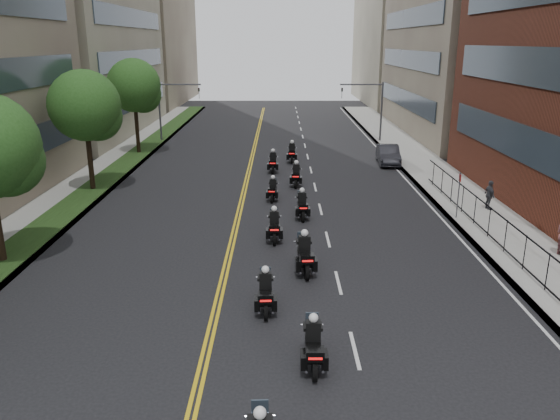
# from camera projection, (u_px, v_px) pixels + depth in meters

# --- Properties ---
(sidewalk_right) EXTENTS (4.00, 90.00, 0.15)m
(sidewalk_right) POSITION_uv_depth(u_px,v_px,m) (447.00, 186.00, 36.19)
(sidewalk_right) COLOR gray
(sidewalk_right) RESTS_ON ground
(sidewalk_left) EXTENTS (4.00, 90.00, 0.15)m
(sidewalk_left) POSITION_uv_depth(u_px,v_px,m) (86.00, 186.00, 36.17)
(sidewalk_left) COLOR gray
(sidewalk_left) RESTS_ON ground
(grass_strip) EXTENTS (2.00, 90.00, 0.04)m
(grass_strip) POSITION_uv_depth(u_px,v_px,m) (98.00, 185.00, 36.14)
(grass_strip) COLOR #1A3111
(grass_strip) RESTS_ON sidewalk_left
(building_right_far) EXTENTS (15.00, 28.00, 26.00)m
(building_right_far) POSITION_uv_depth(u_px,v_px,m) (415.00, 15.00, 82.99)
(building_right_far) COLOR gray
(building_right_far) RESTS_ON ground
(building_left_far) EXTENTS (16.00, 28.00, 26.00)m
(building_left_far) POSITION_uv_depth(u_px,v_px,m) (129.00, 15.00, 82.95)
(building_left_far) COLOR #796658
(building_left_far) RESTS_ON ground
(iron_fence) EXTENTS (0.05, 28.00, 1.50)m
(iron_fence) POSITION_uv_depth(u_px,v_px,m) (515.00, 244.00, 23.53)
(iron_fence) COLOR black
(iron_fence) RESTS_ON sidewalk_right
(street_trees) EXTENTS (4.40, 38.40, 7.98)m
(street_trees) POSITION_uv_depth(u_px,v_px,m) (53.00, 124.00, 28.56)
(street_trees) COLOR black
(street_trees) RESTS_ON ground
(traffic_signal_right) EXTENTS (4.09, 0.20, 5.60)m
(traffic_signal_right) POSITION_uv_depth(u_px,v_px,m) (372.00, 103.00, 51.35)
(traffic_signal_right) COLOR #3F3F44
(traffic_signal_right) RESTS_ON ground
(traffic_signal_left) EXTENTS (4.09, 0.20, 5.60)m
(traffic_signal_left) POSITION_uv_depth(u_px,v_px,m) (169.00, 103.00, 51.33)
(traffic_signal_left) COLOR #3F3F44
(traffic_signal_left) RESTS_ON ground
(motorcycle_1) EXTENTS (0.51, 2.26, 1.67)m
(motorcycle_1) POSITION_uv_depth(u_px,v_px,m) (313.00, 346.00, 16.07)
(motorcycle_1) COLOR black
(motorcycle_1) RESTS_ON ground
(motorcycle_2) EXTENTS (0.53, 2.26, 1.67)m
(motorcycle_2) POSITION_uv_depth(u_px,v_px,m) (266.00, 293.00, 19.45)
(motorcycle_2) COLOR black
(motorcycle_2) RESTS_ON ground
(motorcycle_3) EXTENTS (0.64, 2.50, 1.84)m
(motorcycle_3) POSITION_uv_depth(u_px,v_px,m) (305.00, 256.00, 22.67)
(motorcycle_3) COLOR black
(motorcycle_3) RESTS_ON ground
(motorcycle_4) EXTENTS (0.53, 2.30, 1.70)m
(motorcycle_4) POSITION_uv_depth(u_px,v_px,m) (274.00, 227.00, 26.36)
(motorcycle_4) COLOR black
(motorcycle_4) RESTS_ON ground
(motorcycle_5) EXTENTS (0.53, 2.27, 1.68)m
(motorcycle_5) POSITION_uv_depth(u_px,v_px,m) (302.00, 206.00, 29.69)
(motorcycle_5) COLOR black
(motorcycle_5) RESTS_ON ground
(motorcycle_6) EXTENTS (0.53, 2.07, 1.53)m
(motorcycle_6) POSITION_uv_depth(u_px,v_px,m) (273.00, 190.00, 33.07)
(motorcycle_6) COLOR black
(motorcycle_6) RESTS_ON ground
(motorcycle_7) EXTENTS (0.59, 2.32, 1.71)m
(motorcycle_7) POSITION_uv_depth(u_px,v_px,m) (296.00, 176.00, 36.33)
(motorcycle_7) COLOR black
(motorcycle_7) RESTS_ON ground
(motorcycle_8) EXTENTS (0.54, 2.33, 1.72)m
(motorcycle_8) POSITION_uv_depth(u_px,v_px,m) (273.00, 163.00, 40.19)
(motorcycle_8) COLOR black
(motorcycle_8) RESTS_ON ground
(motorcycle_9) EXTENTS (0.56, 2.38, 1.76)m
(motorcycle_9) POSITION_uv_depth(u_px,v_px,m) (292.00, 153.00, 43.51)
(motorcycle_9) COLOR black
(motorcycle_9) RESTS_ON ground
(parked_sedan) EXTENTS (1.88, 4.56, 1.47)m
(parked_sedan) POSITION_uv_depth(u_px,v_px,m) (388.00, 155.00, 42.85)
(parked_sedan) COLOR black
(parked_sedan) RESTS_ON ground
(pedestrian_c) EXTENTS (0.54, 1.02, 1.66)m
(pedestrian_c) POSITION_uv_depth(u_px,v_px,m) (490.00, 195.00, 30.69)
(pedestrian_c) COLOR #3C3D43
(pedestrian_c) RESTS_ON sidewalk_right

